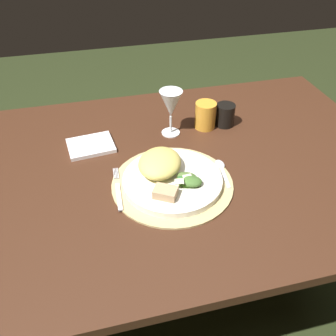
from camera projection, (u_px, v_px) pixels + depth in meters
ground_plane at (172, 301)px, 1.55m from camera, size 6.00×6.00×0.00m
dining_table at (173, 199)px, 1.18m from camera, size 1.38×0.92×0.74m
placemat at (172, 184)px, 1.02m from camera, size 0.34×0.34×0.01m
dinner_plate at (172, 180)px, 1.01m from camera, size 0.28×0.28×0.02m
pasta_serving at (160, 163)px, 1.01m from camera, size 0.17×0.18×0.05m
salad_greens at (188, 180)px, 0.98m from camera, size 0.08×0.08×0.03m
bread_piece at (165, 193)px, 0.94m from camera, size 0.07×0.07×0.02m
fork at (118, 190)px, 0.99m from camera, size 0.02×0.17×0.00m
spoon at (222, 168)px, 1.06m from camera, size 0.03×0.13×0.01m
napkin at (91, 146)px, 1.16m from camera, size 0.15×0.13×0.01m
wine_glass at (171, 105)px, 1.16m from camera, size 0.07×0.07×0.15m
amber_tumbler at (205, 115)px, 1.23m from camera, size 0.07×0.07×0.09m
dark_tumbler at (225, 115)px, 1.24m from camera, size 0.06×0.06×0.08m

